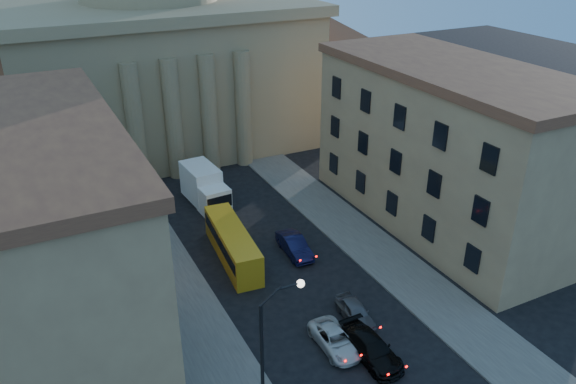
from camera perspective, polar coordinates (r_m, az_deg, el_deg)
name	(u,v)px	position (r m, az deg, el deg)	size (l,w,h in m)	color
sidewalk_left	(192,321)	(41.25, -9.72, -12.82)	(5.00, 60.00, 0.15)	#4E4C48
sidewalk_right	(389,262)	(47.63, 10.21, -6.98)	(5.00, 60.00, 0.15)	#4E4C48
church	(155,45)	(72.06, -13.32, 14.34)	(68.02, 28.76, 36.60)	#897854
building_left	(37,233)	(39.73, -24.10, -3.85)	(11.60, 26.60, 14.70)	tan
building_right	(447,146)	(52.07, 15.84, 4.48)	(11.60, 26.60, 14.70)	tan
street_lamp	(271,343)	(31.05, -1.76, -15.13)	(2.62, 0.44, 8.83)	black
car_left_mid	(335,340)	(38.49, 4.82, -14.72)	(2.12, 4.59, 1.28)	silver
car_right_mid	(371,348)	(37.96, 8.47, -15.41)	(2.11, 5.20, 1.51)	black
car_right_far	(355,312)	(40.81, 6.84, -11.98)	(1.64, 4.06, 1.38)	#55555A
car_right_distant	(294,246)	(47.69, 0.65, -5.46)	(1.65, 4.74, 1.56)	black
city_bus	(232,243)	(46.89, -5.67, -5.20)	(3.12, 9.94, 2.76)	#CA9116
box_truck	(205,188)	(55.89, -8.43, 0.41)	(3.13, 6.98, 3.75)	white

